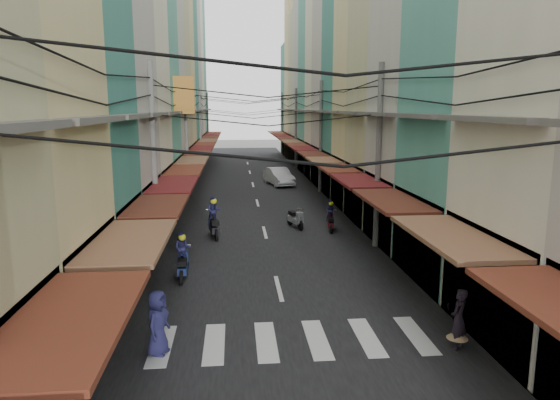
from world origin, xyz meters
TOP-DOWN VIEW (x-y plane):
  - ground at (0.00, 0.00)m, footprint 160.00×160.00m
  - road at (0.00, 20.00)m, footprint 10.00×80.00m
  - sidewalk_left at (-6.50, 20.00)m, footprint 3.00×80.00m
  - sidewalk_right at (6.50, 20.00)m, footprint 3.00×80.00m
  - crosswalk at (-0.00, -6.00)m, footprint 7.55×2.40m
  - building_row_left at (-7.92, 16.56)m, footprint 7.80×67.67m
  - building_row_right at (7.92, 16.45)m, footprint 7.80×68.98m
  - utility_poles at (0.00, 15.01)m, footprint 10.20×66.13m
  - white_car at (2.13, 21.69)m, footprint 5.30×3.03m
  - bicycle at (7.50, -0.78)m, footprint 1.53×0.62m
  - moving_scooters at (-1.00, 4.14)m, footprint 7.35×9.36m
  - parked_scooters at (4.55, -4.30)m, footprint 12.56×14.27m
  - pedestrians at (-4.14, 2.61)m, footprint 11.94×19.46m
  - market_umbrella at (6.75, -1.45)m, footprint 2.35×2.35m
  - traffic_sign at (5.05, 1.00)m, footprint 0.10×0.60m

SIDE VIEW (x-z plane):
  - ground at x=0.00m, z-range 0.00..0.00m
  - white_car at x=2.13m, z-range -0.88..0.88m
  - bicycle at x=7.50m, z-range -0.52..0.52m
  - road at x=0.00m, z-range 0.00..0.02m
  - crosswalk at x=0.00m, z-range 0.02..0.03m
  - sidewalk_left at x=-6.50m, z-range 0.00..0.06m
  - sidewalk_right at x=6.50m, z-range 0.00..0.06m
  - parked_scooters at x=4.55m, z-range -0.02..0.97m
  - moving_scooters at x=-1.00m, z-range -0.45..1.56m
  - pedestrians at x=-4.14m, z-range -0.08..2.15m
  - traffic_sign at x=5.05m, z-range 0.61..3.35m
  - market_umbrella at x=6.75m, z-range 0.94..3.42m
  - utility_poles at x=0.00m, z-range 2.49..10.69m
  - building_row_right at x=7.92m, z-range -1.89..20.71m
  - building_row_left at x=-7.92m, z-range -2.07..21.63m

